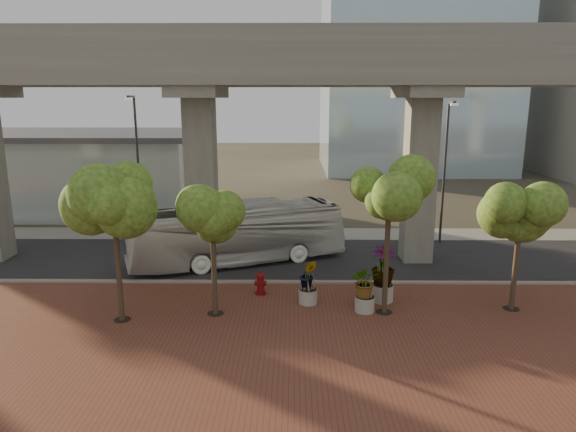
{
  "coord_description": "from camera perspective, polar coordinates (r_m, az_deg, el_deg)",
  "views": [
    {
      "loc": [
        -0.91,
        -25.98,
        8.99
      ],
      "look_at": [
        -1.2,
        0.5,
        2.89
      ],
      "focal_mm": 32.0,
      "sensor_mm": 36.0,
      "label": 1
    }
  ],
  "objects": [
    {
      "name": "far_sidewalk",
      "position": [
        34.67,
        2.12,
        -2.01
      ],
      "size": [
        90.0,
        3.0,
        0.06
      ],
      "primitive_type": "cube",
      "color": "gray",
      "rests_on": "ground"
    },
    {
      "name": "brick_plaza",
      "position": [
        20.11,
        3.25,
        -13.5
      ],
      "size": [
        70.0,
        13.0,
        0.06
      ],
      "primitive_type": "cube",
      "color": "brown",
      "rests_on": "ground"
    },
    {
      "name": "planter_front",
      "position": [
        22.17,
        8.59,
        -7.44
      ],
      "size": [
        1.87,
        1.87,
        2.06
      ],
      "color": "#A39E93",
      "rests_on": "ground"
    },
    {
      "name": "streetlamp_west",
      "position": [
        34.2,
        -16.42,
        6.28
      ],
      "size": [
        0.45,
        1.32,
        9.11
      ],
      "color": "#2A2A2F",
      "rests_on": "ground"
    },
    {
      "name": "street_tree_far_west",
      "position": [
        21.17,
        -18.87,
        1.76
      ],
      "size": [
        3.77,
        3.77,
        6.81
      ],
      "color": "#4D3B2C",
      "rests_on": "ground"
    },
    {
      "name": "street_tree_near_west",
      "position": [
        21.09,
        -8.41,
        -0.45
      ],
      "size": [
        3.28,
        3.28,
        5.6
      ],
      "color": "#4D3B2C",
      "rests_on": "ground"
    },
    {
      "name": "fire_hydrant",
      "position": [
        24.07,
        -3.08,
        -7.44
      ],
      "size": [
        0.56,
        0.51,
        1.13
      ],
      "color": "maroon",
      "rests_on": "ground"
    },
    {
      "name": "street_tree_near_east",
      "position": [
        21.17,
        11.2,
        2.52
      ],
      "size": [
        3.39,
        3.39,
        6.75
      ],
      "color": "#4D3B2C",
      "rests_on": "ground"
    },
    {
      "name": "planter_right",
      "position": [
        23.33,
        10.54,
        -5.69
      ],
      "size": [
        2.4,
        2.4,
        2.56
      ],
      "color": "#A8A498",
      "rests_on": "ground"
    },
    {
      "name": "ground",
      "position": [
        27.51,
        2.51,
        -6.11
      ],
      "size": [
        160.0,
        160.0,
        0.0
      ],
      "primitive_type": "plane",
      "color": "#342F26",
      "rests_on": "ground"
    },
    {
      "name": "streetlamp_east",
      "position": [
        32.93,
        17.1,
        5.66
      ],
      "size": [
        0.43,
        1.27,
        8.78
      ],
      "color": "#2B2A2F",
      "rests_on": "ground"
    },
    {
      "name": "transit_bus",
      "position": [
        28.45,
        -5.65,
        -2.01
      ],
      "size": [
        12.13,
        6.95,
        3.33
      ],
      "primitive_type": "imported",
      "rotation": [
        0.0,
        0.0,
        1.94
      ],
      "color": "silver",
      "rests_on": "ground"
    },
    {
      "name": "transit_viaduct",
      "position": [
        28.05,
        2.53,
        9.48
      ],
      "size": [
        72.0,
        5.6,
        12.4
      ],
      "color": "gray",
      "rests_on": "ground"
    },
    {
      "name": "asphalt_road",
      "position": [
        29.4,
        2.39,
        -4.8
      ],
      "size": [
        90.0,
        8.0,
        0.04
      ],
      "primitive_type": "cube",
      "color": "black",
      "rests_on": "ground"
    },
    {
      "name": "station_pavilion",
      "position": [
        46.48,
        -23.7,
        4.75
      ],
      "size": [
        23.0,
        13.0,
        6.3
      ],
      "color": "#A5B8BC",
      "rests_on": "ground"
    },
    {
      "name": "street_tree_far_east",
      "position": [
        23.35,
        24.53,
        1.01
      ],
      "size": [
        3.51,
        3.51,
        6.18
      ],
      "color": "#4D3B2C",
      "rests_on": "ground"
    },
    {
      "name": "planter_left",
      "position": [
        22.8,
        2.26,
        -6.78
      ],
      "size": [
        1.84,
        1.84,
        2.02
      ],
      "color": "gray",
      "rests_on": "ground"
    },
    {
      "name": "curb_strip",
      "position": [
        25.6,
        2.66,
        -7.41
      ],
      "size": [
        70.0,
        0.25,
        0.16
      ],
      "primitive_type": "cube",
      "color": "gray",
      "rests_on": "ground"
    }
  ]
}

